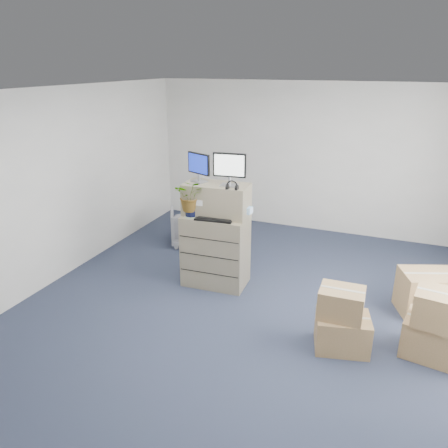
{
  "coord_description": "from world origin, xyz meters",
  "views": [
    {
      "loc": [
        1.58,
        -4.67,
        3.11
      ],
      "look_at": [
        -0.47,
        0.4,
        1.08
      ],
      "focal_mm": 35.0,
      "sensor_mm": 36.0,
      "label": 1
    }
  ],
  "objects_px": {
    "water_bottle": "(223,207)",
    "potted_plant": "(191,200)",
    "filing_cabinet_lower": "(216,250)",
    "keyboard": "(214,219)",
    "monitor_left": "(199,166)",
    "office_chair": "(190,224)",
    "monitor_right": "(229,168)"
  },
  "relations": [
    {
      "from": "keyboard",
      "to": "water_bottle",
      "type": "relative_size",
      "value": 2.0
    },
    {
      "from": "monitor_right",
      "to": "potted_plant",
      "type": "bearing_deg",
      "value": -166.39
    },
    {
      "from": "keyboard",
      "to": "office_chair",
      "type": "xyz_separation_m",
      "value": [
        -1.09,
        1.42,
        -0.72
      ]
    },
    {
      "from": "monitor_left",
      "to": "office_chair",
      "type": "relative_size",
      "value": 0.58
    },
    {
      "from": "monitor_left",
      "to": "keyboard",
      "type": "distance_m",
      "value": 0.78
    },
    {
      "from": "monitor_left",
      "to": "potted_plant",
      "type": "height_order",
      "value": "monitor_left"
    },
    {
      "from": "filing_cabinet_lower",
      "to": "water_bottle",
      "type": "height_order",
      "value": "water_bottle"
    },
    {
      "from": "monitor_right",
      "to": "water_bottle",
      "type": "xyz_separation_m",
      "value": [
        -0.09,
        0.0,
        -0.58
      ]
    },
    {
      "from": "potted_plant",
      "to": "office_chair",
      "type": "height_order",
      "value": "potted_plant"
    },
    {
      "from": "filing_cabinet_lower",
      "to": "monitor_right",
      "type": "bearing_deg",
      "value": 5.51
    },
    {
      "from": "monitor_right",
      "to": "office_chair",
      "type": "relative_size",
      "value": 0.65
    },
    {
      "from": "filing_cabinet_lower",
      "to": "potted_plant",
      "type": "relative_size",
      "value": 2.15
    },
    {
      "from": "keyboard",
      "to": "potted_plant",
      "type": "bearing_deg",
      "value": 173.43
    },
    {
      "from": "keyboard",
      "to": "potted_plant",
      "type": "distance_m",
      "value": 0.42
    },
    {
      "from": "potted_plant",
      "to": "office_chair",
      "type": "relative_size",
      "value": 0.7
    },
    {
      "from": "monitor_right",
      "to": "potted_plant",
      "type": "distance_m",
      "value": 0.7
    },
    {
      "from": "water_bottle",
      "to": "potted_plant",
      "type": "relative_size",
      "value": 0.53
    },
    {
      "from": "water_bottle",
      "to": "monitor_left",
      "type": "bearing_deg",
      "value": 175.07
    },
    {
      "from": "monitor_left",
      "to": "monitor_right",
      "type": "height_order",
      "value": "monitor_right"
    },
    {
      "from": "potted_plant",
      "to": "filing_cabinet_lower",
      "type": "bearing_deg",
      "value": 26.57
    },
    {
      "from": "filing_cabinet_lower",
      "to": "water_bottle",
      "type": "bearing_deg",
      "value": 13.77
    },
    {
      "from": "monitor_left",
      "to": "keyboard",
      "type": "relative_size",
      "value": 0.78
    },
    {
      "from": "monitor_left",
      "to": "keyboard",
      "type": "xyz_separation_m",
      "value": [
        0.33,
        -0.22,
        -0.67
      ]
    },
    {
      "from": "potted_plant",
      "to": "office_chair",
      "type": "bearing_deg",
      "value": 117.46
    },
    {
      "from": "monitor_right",
      "to": "water_bottle",
      "type": "bearing_deg",
      "value": 171.25
    },
    {
      "from": "monitor_left",
      "to": "monitor_right",
      "type": "relative_size",
      "value": 0.89
    },
    {
      "from": "monitor_left",
      "to": "keyboard",
      "type": "bearing_deg",
      "value": -11.23
    },
    {
      "from": "filing_cabinet_lower",
      "to": "keyboard",
      "type": "relative_size",
      "value": 2.01
    },
    {
      "from": "water_bottle",
      "to": "potted_plant",
      "type": "xyz_separation_m",
      "value": [
        -0.41,
        -0.18,
        0.12
      ]
    },
    {
      "from": "keyboard",
      "to": "office_chair",
      "type": "height_order",
      "value": "keyboard"
    },
    {
      "from": "keyboard",
      "to": "water_bottle",
      "type": "bearing_deg",
      "value": 65.51
    },
    {
      "from": "filing_cabinet_lower",
      "to": "water_bottle",
      "type": "relative_size",
      "value": 4.02
    }
  ]
}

